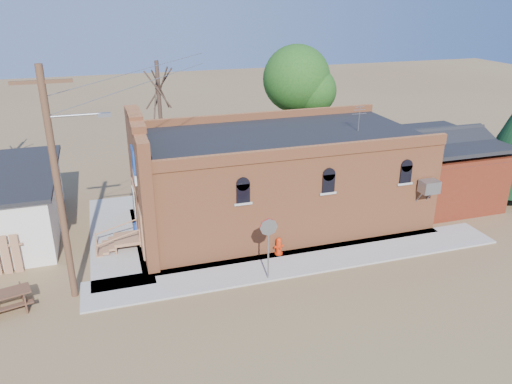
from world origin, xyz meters
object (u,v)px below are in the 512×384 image
object	(u,v)px
fire_hydrant	(279,246)
trash_barrel	(139,230)
utility_pole	(59,183)
brick_bar	(274,178)
picnic_table	(5,299)
stop_sign	(269,233)

from	to	relation	value
fire_hydrant	trash_barrel	bearing A→B (deg)	124.47
utility_pole	fire_hydrant	size ratio (longest dim) A/B	10.89
brick_bar	utility_pole	bearing A→B (deg)	-156.31
picnic_table	stop_sign	bearing A→B (deg)	-19.40
brick_bar	stop_sign	xyz separation A→B (m)	(-2.15, -5.49, -0.16)
stop_sign	picnic_table	bearing A→B (deg)	-161.44
brick_bar	trash_barrel	bearing A→B (deg)	-179.80
stop_sign	trash_barrel	size ratio (longest dim) A/B	3.63
utility_pole	trash_barrel	distance (m)	6.70
trash_barrel	picnic_table	xyz separation A→B (m)	(-5.32, -4.52, 0.03)
utility_pole	fire_hydrant	world-z (taller)	utility_pole
brick_bar	utility_pole	distance (m)	10.96
utility_pole	fire_hydrant	distance (m)	9.77
utility_pole	trash_barrel	world-z (taller)	utility_pole
brick_bar	picnic_table	bearing A→B (deg)	-159.65
brick_bar	fire_hydrant	size ratio (longest dim) A/B	19.84
stop_sign	brick_bar	bearing A→B (deg)	92.51
utility_pole	fire_hydrant	bearing A→B (deg)	3.89
stop_sign	picnic_table	distance (m)	10.29
utility_pole	picnic_table	distance (m)	4.96
picnic_table	utility_pole	bearing A→B (deg)	-8.22
brick_bar	picnic_table	world-z (taller)	brick_bar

